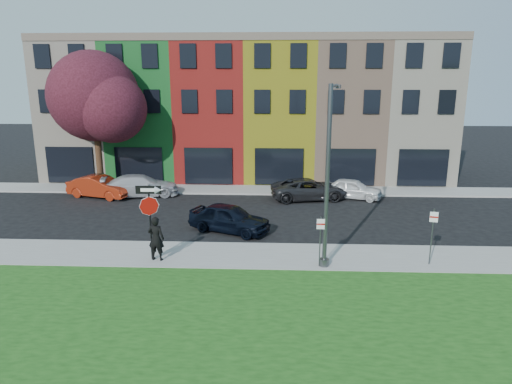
{
  "coord_description": "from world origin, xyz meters",
  "views": [
    {
      "loc": [
        -0.23,
        -15.49,
        7.6
      ],
      "look_at": [
        -1.09,
        4.0,
        2.69
      ],
      "focal_mm": 32.0,
      "sensor_mm": 36.0,
      "label": 1
    }
  ],
  "objects_px": {
    "street_lamp": "(328,177)",
    "man": "(156,238)",
    "stop_sign": "(149,207)",
    "sedan_near": "(229,218)"
  },
  "relations": [
    {
      "from": "man",
      "to": "street_lamp",
      "type": "distance_m",
      "value": 7.54
    },
    {
      "from": "street_lamp",
      "to": "sedan_near",
      "type": "bearing_deg",
      "value": 150.15
    },
    {
      "from": "stop_sign",
      "to": "sedan_near",
      "type": "distance_m",
      "value": 5.23
    },
    {
      "from": "man",
      "to": "stop_sign",
      "type": "bearing_deg",
      "value": -12.13
    },
    {
      "from": "street_lamp",
      "to": "man",
      "type": "bearing_deg",
      "value": -166.83
    },
    {
      "from": "man",
      "to": "sedan_near",
      "type": "xyz_separation_m",
      "value": [
        2.65,
        4.11,
        -0.35
      ]
    },
    {
      "from": "man",
      "to": "street_lamp",
      "type": "bearing_deg",
      "value": -174.08
    },
    {
      "from": "man",
      "to": "sedan_near",
      "type": "height_order",
      "value": "man"
    },
    {
      "from": "stop_sign",
      "to": "street_lamp",
      "type": "relative_size",
      "value": 0.44
    },
    {
      "from": "stop_sign",
      "to": "man",
      "type": "xyz_separation_m",
      "value": [
        0.23,
        -0.08,
        -1.32
      ]
    }
  ]
}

